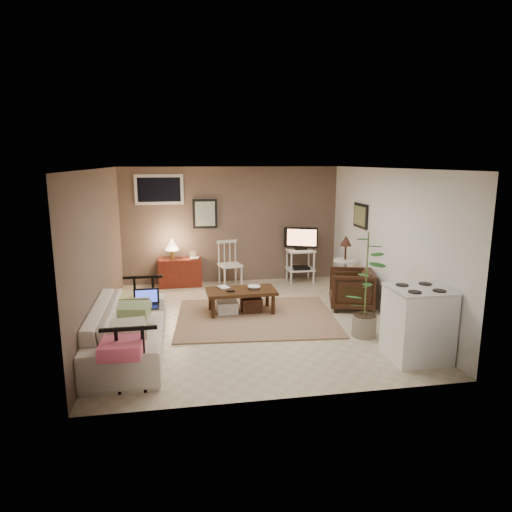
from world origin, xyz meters
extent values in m
plane|color=#C1B293|center=(0.00, 0.00, 0.00)|extent=(5.00, 5.00, 0.00)
cube|color=black|center=(-0.55, 2.48, 1.45)|extent=(0.50, 0.03, 0.60)
cube|color=black|center=(2.23, 1.05, 1.52)|extent=(0.03, 0.60, 0.45)
cube|color=silver|center=(-1.45, 2.48, 1.95)|extent=(0.96, 0.03, 0.60)
cube|color=#86684E|center=(0.10, 0.08, 0.01)|extent=(2.70, 2.24, 0.02)
cube|color=#3D2110|center=(-0.11, 0.37, 0.38)|extent=(1.16, 0.63, 0.06)
cylinder|color=#3D2110|center=(-0.59, 0.13, 0.18)|extent=(0.06, 0.06, 0.36)
cylinder|color=#3D2110|center=(0.40, 0.16, 0.18)|extent=(0.06, 0.06, 0.36)
cylinder|color=#3D2110|center=(-0.61, 0.57, 0.18)|extent=(0.06, 0.06, 0.36)
cylinder|color=#3D2110|center=(0.38, 0.60, 0.18)|extent=(0.06, 0.06, 0.36)
cube|color=black|center=(-0.29, 0.27, 0.42)|extent=(0.14, 0.05, 0.02)
cube|color=#3F2316|center=(0.07, 0.37, 0.13)|extent=(0.34, 0.30, 0.25)
cube|color=silver|center=(-0.34, 0.36, 0.11)|extent=(0.34, 0.30, 0.21)
imported|color=white|center=(-1.80, -0.98, 0.45)|extent=(0.67, 2.30, 0.90)
cube|color=black|center=(-1.58, -0.64, 0.52)|extent=(0.35, 0.24, 0.02)
cube|color=black|center=(-1.58, -0.52, 0.64)|extent=(0.35, 0.02, 0.22)
cube|color=blue|center=(-1.58, -0.53, 0.64)|extent=(0.30, 0.00, 0.18)
cube|color=maroon|center=(-1.09, 2.28, 0.29)|extent=(0.86, 0.38, 0.57)
cylinder|color=#B39945|center=(-1.23, 2.24, 0.67)|extent=(0.10, 0.10, 0.19)
cone|color=beige|center=(-1.23, 2.24, 0.88)|extent=(0.29, 0.29, 0.23)
cube|color=tan|center=(-0.83, 2.30, 0.64)|extent=(0.11, 0.02, 0.14)
cube|color=silver|center=(-0.09, 2.10, 0.44)|extent=(0.50, 0.50, 0.04)
cylinder|color=silver|center=(-0.22, 1.89, 0.21)|extent=(0.04, 0.04, 0.42)
cylinder|color=silver|center=(0.13, 1.97, 0.21)|extent=(0.04, 0.04, 0.42)
cylinder|color=silver|center=(-0.30, 2.24, 0.21)|extent=(0.04, 0.04, 0.42)
cylinder|color=silver|center=(0.05, 2.32, 0.21)|extent=(0.04, 0.04, 0.42)
cube|color=silver|center=(-0.13, 2.29, 0.89)|extent=(0.42, 0.13, 0.06)
cube|color=silver|center=(1.40, 2.15, 0.68)|extent=(0.55, 0.45, 0.04)
cube|color=silver|center=(1.40, 2.15, 0.28)|extent=(0.55, 0.45, 0.03)
cylinder|color=silver|center=(1.16, 1.96, 0.35)|extent=(0.04, 0.04, 0.70)
cylinder|color=silver|center=(1.64, 1.96, 0.35)|extent=(0.04, 0.04, 0.70)
cylinder|color=silver|center=(1.16, 2.34, 0.35)|extent=(0.04, 0.04, 0.70)
cylinder|color=silver|center=(1.64, 2.34, 0.35)|extent=(0.04, 0.04, 0.70)
cube|color=black|center=(1.40, 2.15, 0.73)|extent=(0.25, 0.14, 0.03)
cube|color=black|center=(1.40, 2.15, 0.96)|extent=(0.67, 0.29, 0.42)
cube|color=#F89760|center=(1.40, 2.15, 0.96)|extent=(0.56, 0.22, 0.34)
cube|color=black|center=(1.40, 2.10, 0.30)|extent=(0.35, 0.25, 0.10)
cylinder|color=silver|center=(1.96, 1.04, 0.02)|extent=(0.30, 0.30, 0.03)
cylinder|color=silver|center=(1.96, 1.04, 0.35)|extent=(0.06, 0.06, 0.65)
cylinder|color=silver|center=(1.96, 1.04, 0.68)|extent=(0.43, 0.43, 0.03)
cylinder|color=black|center=(1.96, 1.04, 0.85)|extent=(0.04, 0.04, 0.28)
cone|color=#361E16|center=(1.96, 1.04, 1.06)|extent=(0.22, 0.22, 0.20)
imported|color=black|center=(1.81, 0.32, 0.37)|extent=(0.85, 0.88, 0.74)
cylinder|color=gray|center=(1.52, -0.94, 0.16)|extent=(0.35, 0.35, 0.31)
cylinder|color=#4C602D|center=(1.52, -0.94, 0.93)|extent=(0.02, 0.02, 1.22)
cube|color=white|center=(1.87, -1.79, 0.46)|extent=(0.71, 0.66, 0.92)
cube|color=silver|center=(1.87, -1.79, 0.93)|extent=(0.73, 0.68, 0.03)
cylinder|color=black|center=(1.71, -1.95, 0.95)|extent=(0.16, 0.16, 0.01)
cylinder|color=black|center=(2.03, -1.95, 0.95)|extent=(0.16, 0.16, 0.01)
cylinder|color=black|center=(1.71, -1.63, 0.95)|extent=(0.16, 0.16, 0.01)
cylinder|color=black|center=(2.03, -1.63, 0.95)|extent=(0.16, 0.16, 0.01)
imported|color=#3D2110|center=(0.11, 0.38, 0.51)|extent=(0.21, 0.08, 0.21)
imported|color=#3D2110|center=(-0.46, 0.52, 0.52)|extent=(0.15, 0.07, 0.21)
imported|color=#3D2110|center=(-0.89, 2.27, 0.69)|extent=(0.18, 0.06, 0.24)
camera|label=1|loc=(-1.11, -6.88, 2.51)|focal=32.00mm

